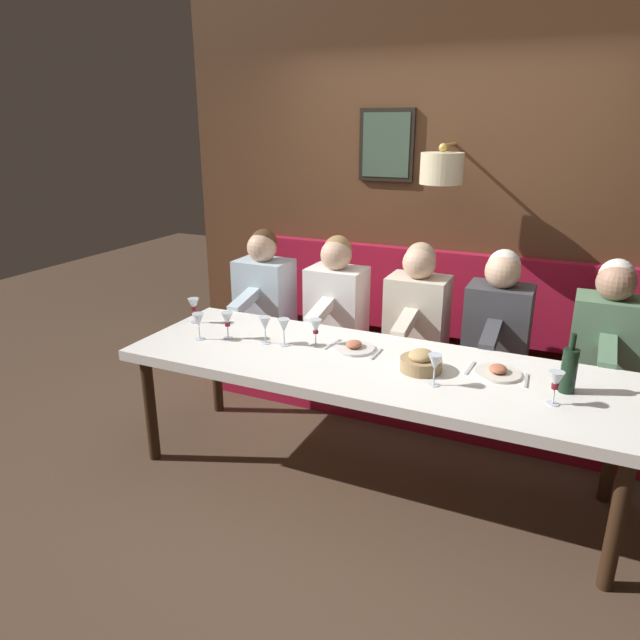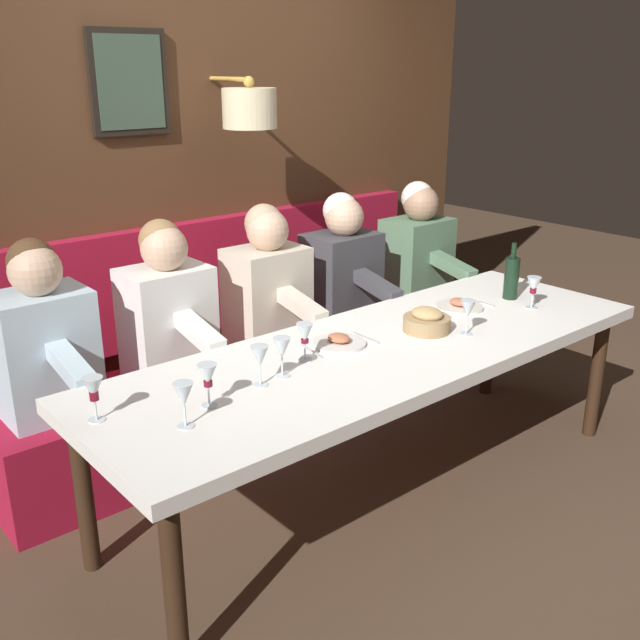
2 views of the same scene
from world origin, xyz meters
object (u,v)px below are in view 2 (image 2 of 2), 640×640
at_px(wine_glass_1, 534,286).
at_px(wine_glass_2, 260,357).
at_px(diner_near, 342,267).
at_px(bread_bowl, 427,321).
at_px(wine_glass_6, 184,396).
at_px(wine_glass_3, 282,349).
at_px(dining_table, 382,358).
at_px(diner_nearest, 418,250).
at_px(diner_farthest, 43,336).
at_px(wine_glass_5, 468,310).
at_px(diner_far, 167,308).
at_px(wine_glass_7, 208,377).
at_px(diner_middle, 268,285).
at_px(wine_glass_0, 305,334).
at_px(wine_bottle, 511,277).
at_px(wine_glass_4, 93,390).

relative_size(wine_glass_1, wine_glass_2, 1.00).
bearing_deg(diner_near, bread_bowl, 163.35).
height_order(wine_glass_2, wine_glass_6, same).
bearing_deg(wine_glass_3, dining_table, -92.31).
xyz_separation_m(diner_nearest, diner_farthest, (0.00, 2.36, 0.00)).
distance_m(diner_near, wine_glass_5, 1.04).
relative_size(diner_far, wine_glass_5, 4.82).
bearing_deg(bread_bowl, dining_table, 89.22).
relative_size(diner_nearest, wine_glass_1, 4.82).
bearing_deg(wine_glass_5, diner_far, 43.20).
xyz_separation_m(wine_glass_2, wine_glass_3, (0.01, -0.12, 0.00)).
xyz_separation_m(diner_near, wine_glass_1, (-1.00, -0.40, 0.04)).
bearing_deg(wine_glass_7, diner_nearest, -66.77).
relative_size(diner_nearest, diner_middle, 1.00).
relative_size(diner_near, diner_middle, 1.00).
distance_m(diner_nearest, diner_near, 0.63).
xyz_separation_m(wine_glass_2, wine_glass_7, (-0.02, 0.25, -0.00)).
xyz_separation_m(diner_near, diner_middle, (0.00, 0.53, 0.00)).
height_order(wine_glass_1, wine_glass_3, same).
height_order(wine_glass_0, wine_glass_1, same).
xyz_separation_m(dining_table, bread_bowl, (-0.00, -0.29, 0.11)).
relative_size(wine_glass_2, wine_glass_5, 1.00).
bearing_deg(dining_table, bread_bowl, -90.78).
bearing_deg(wine_bottle, wine_glass_0, 88.20).
height_order(diner_middle, wine_glass_3, diner_middle).
xyz_separation_m(diner_far, wine_glass_6, (-0.98, 0.48, 0.04)).
distance_m(diner_near, wine_glass_0, 1.21).
bearing_deg(wine_glass_7, diner_far, -20.31).
bearing_deg(wine_glass_5, bread_bowl, 36.54).
relative_size(diner_near, wine_glass_2, 4.82).
bearing_deg(wine_glass_1, wine_glass_2, 85.45).
distance_m(wine_glass_2, wine_glass_5, 1.06).
distance_m(diner_farthest, bread_bowl, 1.71).
bearing_deg(wine_bottle, diner_far, 62.10).
relative_size(dining_table, diner_far, 3.47).
relative_size(wine_glass_2, bread_bowl, 0.75).
height_order(wine_glass_3, bread_bowl, wine_glass_3).
bearing_deg(diner_nearest, dining_table, 126.68).
xyz_separation_m(diner_middle, bread_bowl, (-0.89, -0.27, -0.03)).
bearing_deg(dining_table, diner_near, -31.97).
bearing_deg(diner_nearest, bread_bowl, 134.60).
height_order(dining_table, wine_glass_4, wine_glass_4).
height_order(wine_glass_0, wine_glass_7, same).
distance_m(dining_table, wine_bottle, 1.01).
bearing_deg(wine_glass_5, diner_middle, 19.91).
relative_size(diner_nearest, wine_glass_7, 4.82).
bearing_deg(wine_glass_3, wine_glass_6, 103.49).
relative_size(wine_glass_6, bread_bowl, 0.75).
bearing_deg(wine_glass_1, dining_table, 82.80).
height_order(wine_glass_2, wine_glass_7, same).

